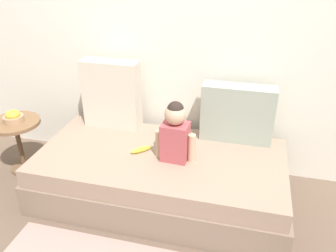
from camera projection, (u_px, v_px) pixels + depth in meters
ground_plane at (161, 196)px, 2.77m from camera, size 12.00×12.00×0.00m
back_wall at (179, 27)px, 2.71m from camera, size 5.11×0.10×2.45m
couch at (161, 176)px, 2.68m from camera, size 1.91×0.95×0.40m
throw_pillow_left at (112, 94)px, 2.88m from camera, size 0.48×0.16×0.58m
throw_pillow_right at (237, 114)px, 2.68m from camera, size 0.56×0.16×0.46m
toddler at (175, 132)px, 2.43m from camera, size 0.30×0.16×0.46m
banana at (141, 149)px, 2.61m from camera, size 0.15×0.15×0.04m
side_table at (17, 133)px, 2.93m from camera, size 0.42×0.42×0.48m
fruit_bowl at (13, 117)px, 2.86m from camera, size 0.17×0.17×0.10m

